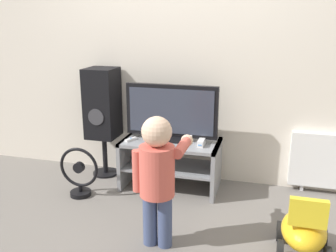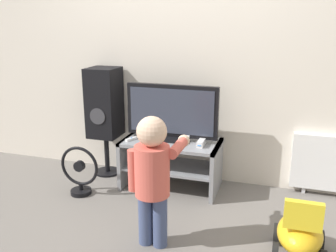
{
  "view_description": "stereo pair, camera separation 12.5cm",
  "coord_description": "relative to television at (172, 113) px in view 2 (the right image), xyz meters",
  "views": [
    {
      "loc": [
        0.86,
        -2.99,
        1.59
      ],
      "look_at": [
        0.0,
        0.15,
        0.64
      ],
      "focal_mm": 40.0,
      "sensor_mm": 36.0,
      "label": 1
    },
    {
      "loc": [
        0.98,
        -2.95,
        1.59
      ],
      "look_at": [
        0.0,
        0.15,
        0.64
      ],
      "focal_mm": 40.0,
      "sensor_mm": 36.0,
      "label": 2
    }
  ],
  "objects": [
    {
      "name": "ride_on_toy",
      "position": [
        1.16,
        -0.83,
        -0.55
      ],
      "size": [
        0.34,
        0.45,
        0.48
      ],
      "color": "gold",
      "rests_on": "ground_plane"
    },
    {
      "name": "speaker_tower",
      "position": [
        -0.74,
        0.1,
        0.01
      ],
      "size": [
        0.29,
        0.32,
        1.11
      ],
      "color": "black",
      "rests_on": "ground_plane"
    },
    {
      "name": "wall_back",
      "position": [
        0.0,
        0.3,
        0.57
      ],
      "size": [
        10.0,
        0.06,
        2.6
      ],
      "color": "silver",
      "rests_on": "ground_plane"
    },
    {
      "name": "floor_fan",
      "position": [
        -0.76,
        -0.43,
        -0.52
      ],
      "size": [
        0.38,
        0.19,
        0.47
      ],
      "color": "black",
      "rests_on": "ground_plane"
    },
    {
      "name": "television",
      "position": [
        0.0,
        0.0,
        0.0
      ],
      "size": [
        0.87,
        0.2,
        0.53
      ],
      "color": "black",
      "rests_on": "tv_stand"
    },
    {
      "name": "remote_primary",
      "position": [
        -0.36,
        -0.12,
        -0.25
      ],
      "size": [
        0.09,
        0.13,
        0.03
      ],
      "color": "white",
      "rests_on": "tv_stand"
    },
    {
      "name": "ground_plane",
      "position": [
        0.0,
        -0.27,
        -0.73
      ],
      "size": [
        16.0,
        16.0,
        0.0
      ],
      "primitive_type": "plane",
      "color": "slate"
    },
    {
      "name": "tv_stand",
      "position": [
        0.0,
        -0.02,
        -0.42
      ],
      "size": [
        0.92,
        0.49,
        0.47
      ],
      "color": "gray",
      "rests_on": "ground_plane"
    },
    {
      "name": "game_console",
      "position": [
        0.3,
        -0.07,
        -0.23
      ],
      "size": [
        0.06,
        0.18,
        0.05
      ],
      "color": "white",
      "rests_on": "tv_stand"
    },
    {
      "name": "child",
      "position": [
        0.16,
        -0.97,
        -0.16
      ],
      "size": [
        0.37,
        0.53,
        0.96
      ],
      "color": "#3F4C72",
      "rests_on": "ground_plane"
    }
  ]
}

